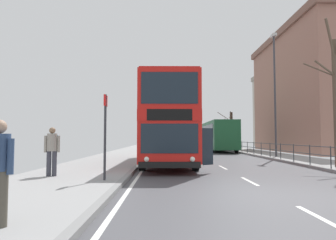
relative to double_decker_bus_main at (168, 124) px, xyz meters
The scene contains 10 objects.
ground 9.62m from the double_decker_bus_main, 77.63° to the right, with size 15.80×140.00×0.20m.
double_decker_bus_main is the anchor object (origin of this frame).
background_bus_far_lane 16.70m from the double_decker_bus_main, 70.27° to the left, with size 2.71×9.78×3.20m.
pedestrian_railing_far_kerb 7.98m from the double_decker_bus_main, 23.88° to the left, with size 0.05×25.30×0.99m.
pedestrian_companion 7.57m from the double_decker_bus_main, 124.26° to the right, with size 0.55×0.57×1.73m.
bus_stop_sign_near 7.53m from the double_decker_bus_main, 106.49° to the right, with size 0.08×0.44×2.77m.
street_lamp_far_side 9.56m from the double_decker_bus_main, 30.97° to the left, with size 0.28×0.60×8.96m.
bare_tree_far_00 26.92m from the double_decker_bus_main, 70.22° to the left, with size 2.25×2.69×5.02m.
bare_tree_far_01 8.52m from the double_decker_bus_main, 20.02° to the right, with size 2.19×1.96×6.86m.
background_building_01 37.87m from the double_decker_bus_main, 56.57° to the left, with size 10.65×11.71×12.30m.
Camera 1 is at (-2.91, -7.87, 1.50)m, focal length 32.29 mm.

